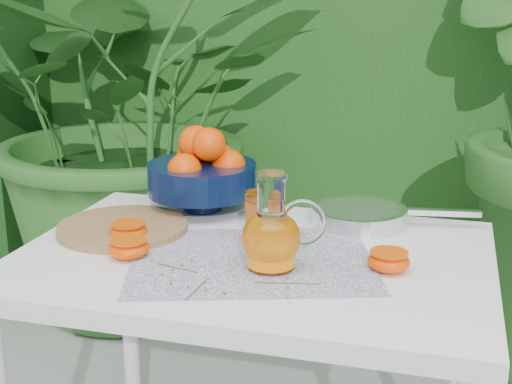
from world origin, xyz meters
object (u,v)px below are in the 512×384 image
(juice_pitcher, at_px, (272,236))
(saute_pan, at_px, (361,215))
(cutting_board, at_px, (123,228))
(fruit_bowl, at_px, (203,171))
(white_table, at_px, (254,288))

(juice_pitcher, relative_size, saute_pan, 0.48)
(cutting_board, xyz_separation_m, fruit_bowl, (0.12, 0.22, 0.09))
(white_table, height_order, saute_pan, saute_pan)
(cutting_board, xyz_separation_m, juice_pitcher, (0.39, -0.13, 0.06))
(cutting_board, relative_size, juice_pitcher, 1.53)
(fruit_bowl, bearing_deg, white_table, -52.20)
(juice_pitcher, bearing_deg, saute_pan, 68.46)
(fruit_bowl, relative_size, saute_pan, 0.85)
(cutting_board, distance_m, fruit_bowl, 0.27)
(cutting_board, distance_m, juice_pitcher, 0.42)
(fruit_bowl, distance_m, saute_pan, 0.41)
(white_table, xyz_separation_m, fruit_bowl, (-0.21, 0.27, 0.18))
(white_table, xyz_separation_m, cutting_board, (-0.33, 0.05, 0.09))
(white_table, distance_m, juice_pitcher, 0.18)
(saute_pan, bearing_deg, fruit_bowl, 178.03)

